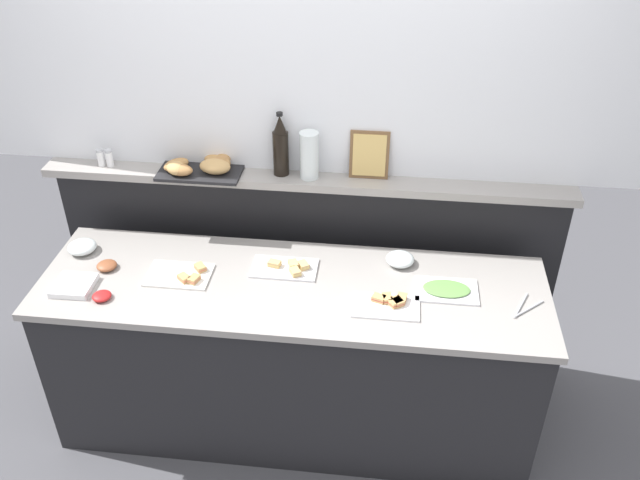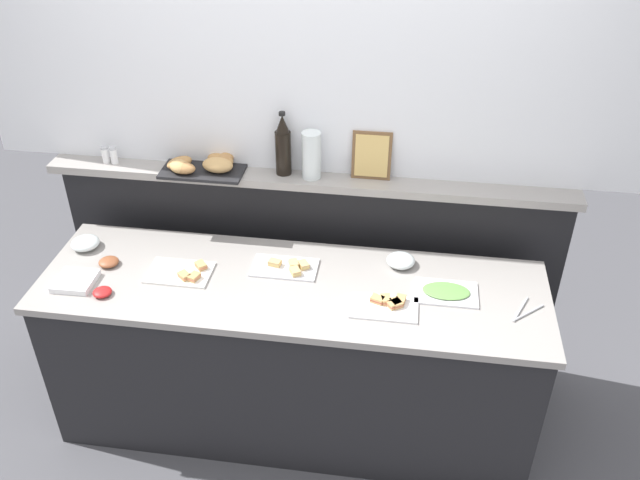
# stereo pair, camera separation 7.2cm
# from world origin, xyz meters

# --- Properties ---
(ground_plane) EXTENTS (12.00, 12.00, 0.00)m
(ground_plane) POSITION_xyz_m (0.00, 0.60, 0.00)
(ground_plane) COLOR #4C4C51
(buffet_counter) EXTENTS (2.30, 0.69, 0.88)m
(buffet_counter) POSITION_xyz_m (0.00, 0.00, 0.44)
(buffet_counter) COLOR black
(buffet_counter) RESTS_ON ground_plane
(back_ledge_unit) EXTENTS (2.58, 0.22, 1.19)m
(back_ledge_unit) POSITION_xyz_m (0.00, 0.52, 0.63)
(back_ledge_unit) COLOR black
(back_ledge_unit) RESTS_ON ground_plane
(upper_wall_panel) EXTENTS (3.18, 0.08, 1.41)m
(upper_wall_panel) POSITION_xyz_m (0.00, 0.54, 1.90)
(upper_wall_panel) COLOR white
(upper_wall_panel) RESTS_ON back_ledge_unit
(sandwich_platter_rear) EXTENTS (0.29, 0.20, 0.04)m
(sandwich_platter_rear) POSITION_xyz_m (-0.51, 0.00, 0.89)
(sandwich_platter_rear) COLOR white
(sandwich_platter_rear) RESTS_ON buffet_counter
(sandwich_platter_side) EXTENTS (0.29, 0.17, 0.04)m
(sandwich_platter_side) POSITION_xyz_m (0.44, -0.10, 0.89)
(sandwich_platter_side) COLOR white
(sandwich_platter_side) RESTS_ON buffet_counter
(sandwich_platter_front) EXTENTS (0.31, 0.18, 0.04)m
(sandwich_platter_front) POSITION_xyz_m (-0.04, 0.11, 0.89)
(sandwich_platter_front) COLOR silver
(sandwich_platter_front) RESTS_ON buffet_counter
(cold_cuts_platter) EXTENTS (0.28, 0.18, 0.02)m
(cold_cuts_platter) POSITION_xyz_m (0.69, 0.03, 0.89)
(cold_cuts_platter) COLOR silver
(cold_cuts_platter) RESTS_ON buffet_counter
(glass_bowl_large) EXTENTS (0.13, 0.13, 0.05)m
(glass_bowl_large) POSITION_xyz_m (0.48, 0.22, 0.91)
(glass_bowl_large) COLOR silver
(glass_bowl_large) RESTS_ON buffet_counter
(glass_bowl_medium) EXTENTS (0.14, 0.14, 0.05)m
(glass_bowl_medium) POSITION_xyz_m (-1.04, 0.14, 0.91)
(glass_bowl_medium) COLOR silver
(glass_bowl_medium) RESTS_ON buffet_counter
(condiment_bowl_teal) EXTENTS (0.09, 0.09, 0.03)m
(condiment_bowl_teal) POSITION_xyz_m (-0.87, 0.02, 0.90)
(condiment_bowl_teal) COLOR brown
(condiment_bowl_teal) RESTS_ON buffet_counter
(condiment_bowl_cream) EXTENTS (0.08, 0.08, 0.03)m
(condiment_bowl_cream) POSITION_xyz_m (-0.81, -0.20, 0.90)
(condiment_bowl_cream) COLOR red
(condiment_bowl_cream) RESTS_ON buffet_counter
(serving_tongs) EXTENTS (0.14, 0.17, 0.01)m
(serving_tongs) POSITION_xyz_m (1.02, -0.05, 0.89)
(serving_tongs) COLOR #B7BABF
(serving_tongs) RESTS_ON buffet_counter
(napkin_stack) EXTENTS (0.17, 0.17, 0.03)m
(napkin_stack) POSITION_xyz_m (-0.96, -0.14, 0.90)
(napkin_stack) COLOR white
(napkin_stack) RESTS_ON buffet_counter
(wine_bottle_dark) EXTENTS (0.08, 0.08, 0.32)m
(wine_bottle_dark) POSITION_xyz_m (-0.11, 0.46, 1.33)
(wine_bottle_dark) COLOR black
(wine_bottle_dark) RESTS_ON back_ledge_unit
(salt_shaker) EXTENTS (0.03, 0.03, 0.09)m
(salt_shaker) POSITION_xyz_m (-1.01, 0.44, 1.23)
(salt_shaker) COLOR white
(salt_shaker) RESTS_ON back_ledge_unit
(pepper_shaker) EXTENTS (0.03, 0.03, 0.09)m
(pepper_shaker) POSITION_xyz_m (-0.96, 0.44, 1.23)
(pepper_shaker) COLOR white
(pepper_shaker) RESTS_ON back_ledge_unit
(bread_basket) EXTENTS (0.40, 0.27, 0.08)m
(bread_basket) POSITION_xyz_m (-0.50, 0.43, 1.23)
(bread_basket) COLOR black
(bread_basket) RESTS_ON back_ledge_unit
(framed_picture) EXTENTS (0.19, 0.05, 0.23)m
(framed_picture) POSITION_xyz_m (0.31, 0.48, 1.31)
(framed_picture) COLOR brown
(framed_picture) RESTS_ON back_ledge_unit
(water_carafe) EXTENTS (0.09, 0.09, 0.23)m
(water_carafe) POSITION_xyz_m (0.03, 0.44, 1.31)
(water_carafe) COLOR silver
(water_carafe) RESTS_ON back_ledge_unit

